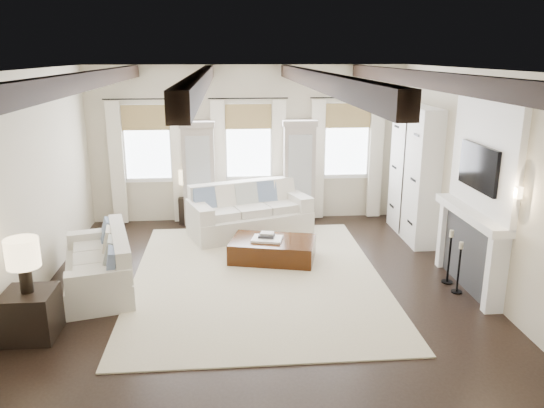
{
  "coord_description": "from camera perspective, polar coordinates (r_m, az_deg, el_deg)",
  "views": [
    {
      "loc": [
        -0.44,
        -7.12,
        3.42
      ],
      "look_at": [
        0.24,
        0.8,
        1.15
      ],
      "focal_mm": 35.0,
      "sensor_mm": 36.0,
      "label": 1
    }
  ],
  "objects": [
    {
      "name": "candlestick_far",
      "position": [
        8.58,
        18.5,
        -5.85
      ],
      "size": [
        0.17,
        0.17,
        0.85
      ],
      "color": "black",
      "rests_on": "ground"
    },
    {
      "name": "candlestick_near",
      "position": [
        8.29,
        19.42,
        -6.89
      ],
      "size": [
        0.16,
        0.16,
        0.79
      ],
      "color": "black",
      "rests_on": "ground"
    },
    {
      "name": "book_lower",
      "position": [
        9.01,
        -0.59,
        -3.45
      ],
      "size": [
        0.3,
        0.26,
        0.04
      ],
      "primitive_type": "cube",
      "rotation": [
        0.0,
        0.0,
        -0.25
      ],
      "color": "#262628",
      "rests_on": "tray"
    },
    {
      "name": "book_upper",
      "position": [
        9.03,
        -0.52,
        -3.16
      ],
      "size": [
        0.25,
        0.22,
        0.03
      ],
      "primitive_type": "cube",
      "rotation": [
        0.0,
        0.0,
        -0.25
      ],
      "color": "beige",
      "rests_on": "book_lower"
    },
    {
      "name": "area_rug",
      "position": [
        8.45,
        -1.58,
        -7.84
      ],
      "size": [
        3.87,
        4.97,
        0.02
      ],
      "primitive_type": "cube",
      "color": "beige",
      "rests_on": "ground"
    },
    {
      "name": "lamp_front",
      "position": [
        7.04,
        -25.23,
        -5.1
      ],
      "size": [
        0.4,
        0.4,
        0.69
      ],
      "color": "black",
      "rests_on": "side_table_front"
    },
    {
      "name": "tray",
      "position": [
        8.98,
        -0.53,
        -3.79
      ],
      "size": [
        0.58,
        0.49,
        0.04
      ],
      "primitive_type": "cube",
      "rotation": [
        0.0,
        0.0,
        -0.25
      ],
      "color": "white",
      "rests_on": "ottoman"
    },
    {
      "name": "room_shell",
      "position": [
        8.24,
        3.5,
        5.22
      ],
      "size": [
        6.54,
        7.54,
        3.22
      ],
      "color": "beige",
      "rests_on": "ground"
    },
    {
      "name": "lamp_back",
      "position": [
        11.03,
        -9.15,
        2.73
      ],
      "size": [
        0.33,
        0.33,
        0.57
      ],
      "color": "black",
      "rests_on": "side_table_back"
    },
    {
      "name": "ottoman",
      "position": [
        9.07,
        0.08,
        -4.96
      ],
      "size": [
        1.57,
        1.19,
        0.37
      ],
      "primitive_type": "cube",
      "rotation": [
        0.0,
        0.0,
        -0.25
      ],
      "color": "black",
      "rests_on": "ground"
    },
    {
      "name": "side_table_front",
      "position": [
        7.33,
        -24.52,
        -10.75
      ],
      "size": [
        0.61,
        0.61,
        0.61
      ],
      "primitive_type": "cube",
      "color": "black",
      "rests_on": "ground"
    },
    {
      "name": "side_table_back",
      "position": [
        11.2,
        -9.0,
        -0.57
      ],
      "size": [
        0.37,
        0.37,
        0.55
      ],
      "primitive_type": "cube",
      "color": "black",
      "rests_on": "ground"
    },
    {
      "name": "sofa_left",
      "position": [
        8.39,
        -17.84,
        -6.38
      ],
      "size": [
        1.36,
        2.15,
        0.85
      ],
      "color": "silver",
      "rests_on": "ground"
    },
    {
      "name": "sofa_back",
      "position": [
        10.36,
        -2.53,
        -1.03
      ],
      "size": [
        2.5,
        1.73,
        0.98
      ],
      "color": "silver",
      "rests_on": "ground"
    },
    {
      "name": "ground",
      "position": [
        7.91,
        -1.23,
        -9.68
      ],
      "size": [
        7.5,
        7.5,
        0.0
      ],
      "primitive_type": "plane",
      "color": "black",
      "rests_on": "ground"
    }
  ]
}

